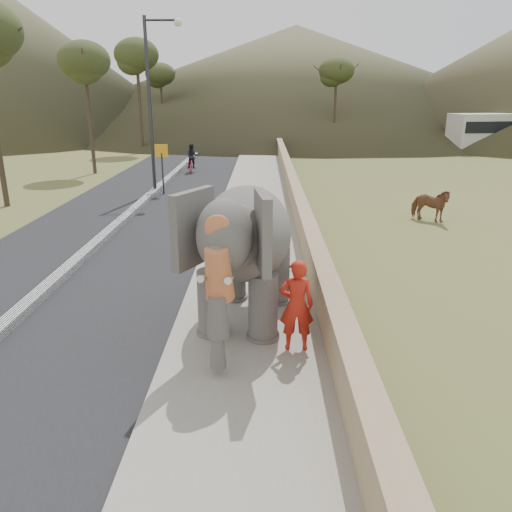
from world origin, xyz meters
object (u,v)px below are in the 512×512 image
at_px(elephant_and_man, 248,252).
at_px(motorcyclist, 192,162).
at_px(cow, 430,205).
at_px(lamppost, 155,89).

xyz_separation_m(elephant_and_man, motorcyclist, (-4.09, 21.17, -0.92)).
bearing_deg(elephant_and_man, cow, 53.45).
bearing_deg(cow, lamppost, 100.97).
bearing_deg(lamppost, motorcyclist, 84.59).
xyz_separation_m(cow, motorcyclist, (-10.76, 12.17, 0.04)).
bearing_deg(cow, motorcyclist, 78.70).
distance_m(cow, motorcyclist, 16.24).
bearing_deg(motorcyclist, elephant_and_man, -79.07).
xyz_separation_m(lamppost, cow, (11.38, -5.61, -4.23)).
distance_m(lamppost, elephant_and_man, 15.70).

